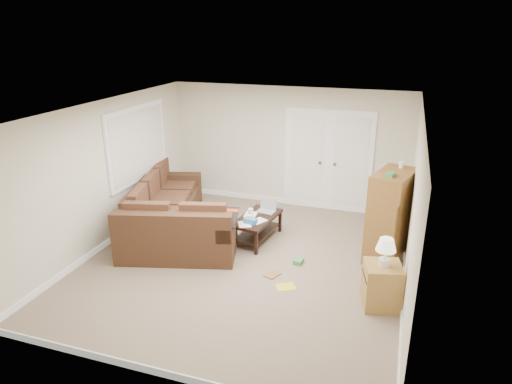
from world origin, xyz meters
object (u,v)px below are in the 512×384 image
(side_cabinet, at_px, (382,282))
(sectional_sofa, at_px, (171,219))
(tv_armoire, at_px, (390,216))
(coffee_table, at_px, (257,227))

(side_cabinet, bearing_deg, sectional_sofa, 150.85)
(sectional_sofa, relative_size, tv_armoire, 1.92)
(sectional_sofa, xyz_separation_m, side_cabinet, (3.78, -1.05, 0.01))
(sectional_sofa, distance_m, coffee_table, 1.58)
(coffee_table, bearing_deg, tv_armoire, 8.58)
(coffee_table, relative_size, side_cabinet, 1.14)
(tv_armoire, xyz_separation_m, side_cabinet, (0.00, -1.46, -0.39))
(sectional_sofa, bearing_deg, tv_armoire, -9.23)
(sectional_sofa, distance_m, side_cabinet, 3.92)
(sectional_sofa, bearing_deg, side_cabinet, -30.87)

